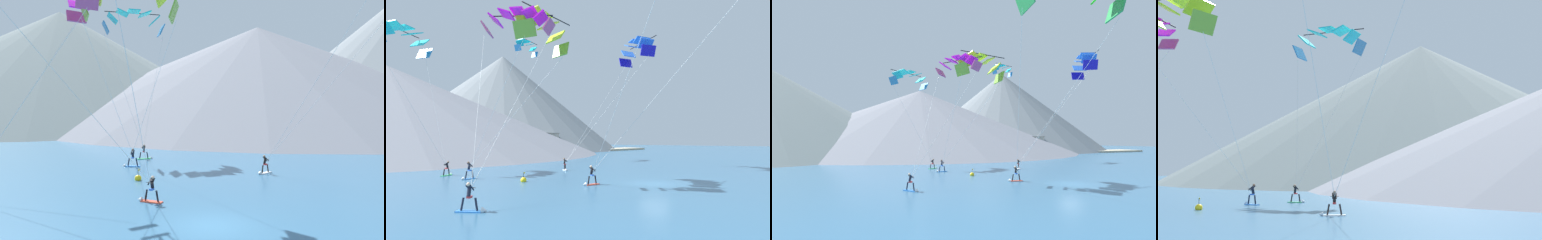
% 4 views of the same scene
% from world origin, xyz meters
% --- Properties ---
extents(ground_plane, '(400.00, 400.00, 0.00)m').
position_xyz_m(ground_plane, '(0.00, 0.00, 0.00)').
color(ground_plane, '#336084').
extents(kitesurfer_near_lead, '(1.78, 0.68, 1.83)m').
position_xyz_m(kitesurfer_near_lead, '(-9.38, 15.63, 0.58)').
color(kitesurfer_near_lead, '#337FDB').
rests_on(kitesurfer_near_lead, ground).
extents(kitesurfer_near_trail, '(1.75, 1.10, 1.69)m').
position_xyz_m(kitesurfer_near_trail, '(-9.13, 20.27, 0.47)').
color(kitesurfer_near_trail, '#33B266').
rests_on(kitesurfer_near_trail, ground).
extents(kitesurfer_mid_center, '(1.79, 0.77, 1.76)m').
position_xyz_m(kitesurfer_mid_center, '(-4.44, 3.85, 0.52)').
color(kitesurfer_mid_center, '#E54C33').
rests_on(kitesurfer_mid_center, ground).
extents(kitesurfer_far_left, '(1.39, 1.61, 1.69)m').
position_xyz_m(kitesurfer_far_left, '(3.30, 14.06, 0.47)').
color(kitesurfer_far_left, white).
rests_on(kitesurfer_far_left, ground).
extents(kitesurfer_far_right, '(1.34, 1.65, 1.71)m').
position_xyz_m(kitesurfer_far_right, '(-16.35, 2.59, 0.48)').
color(kitesurfer_far_right, '#337FDB').
rests_on(kitesurfer_far_right, ground).
extents(parafoil_kite_near_lead, '(7.29, 9.95, 14.19)m').
position_xyz_m(parafoil_kite_near_lead, '(-6.80, 7.60, 14.26)').
color(parafoil_kite_near_lead, '#76AD31').
extents(parafoil_kite_near_trail, '(7.76, 8.44, 16.22)m').
position_xyz_m(parafoil_kite_near_trail, '(-12.20, 26.25, 16.38)').
color(parafoil_kite_near_trail, teal).
extents(parafoil_kite_far_left, '(11.60, 9.18, 16.99)m').
position_xyz_m(parafoil_kite_far_left, '(12.42, 8.58, 17.03)').
color(parafoil_kite_far_left, '#1B13AE').
extents(parafoil_kite_far_right, '(8.53, 6.92, 13.41)m').
position_xyz_m(parafoil_kite_far_right, '(-10.15, 6.89, 13.84)').
color(parafoil_kite_far_right, '#BE457D').
extents(parafoil_kite_distant_high_outer, '(6.02, 2.66, 2.62)m').
position_xyz_m(parafoil_kite_distant_high_outer, '(12.01, 32.60, 22.42)').
color(parafoil_kite_distant_high_outer, '#287CC8').
extents(race_marker_buoy, '(0.56, 0.56, 1.02)m').
position_xyz_m(race_marker_buoy, '(-6.94, 9.86, 0.16)').
color(race_marker_buoy, yellow).
rests_on(race_marker_buoy, ground).
extents(shoreline_strip, '(180.00, 10.00, 0.70)m').
position_xyz_m(shoreline_strip, '(0.00, 53.82, 0.35)').
color(shoreline_strip, '#BCAD8E').
rests_on(shoreline_strip, ground).
extents(shore_building_harbour_front, '(5.95, 4.46, 5.89)m').
position_xyz_m(shore_building_harbour_front, '(20.05, 58.33, 2.96)').
color(shore_building_harbour_front, beige).
rests_on(shore_building_harbour_front, ground).
extents(shore_building_promenade_mid, '(10.18, 6.45, 5.67)m').
position_xyz_m(shore_building_promenade_mid, '(-0.24, 56.32, 2.85)').
color(shore_building_promenade_mid, silver).
rests_on(shore_building_promenade_mid, ground).
extents(shore_building_quay_east, '(9.42, 5.34, 4.80)m').
position_xyz_m(shore_building_quay_east, '(-9.39, 58.38, 2.41)').
color(shore_building_quay_east, silver).
rests_on(shore_building_quay_east, ground).
extents(shore_building_quay_west, '(6.33, 6.89, 6.16)m').
position_xyz_m(shore_building_quay_west, '(38.14, 55.33, 3.09)').
color(shore_building_quay_west, beige).
rests_on(shore_building_quay_west, ground).
extents(mountain_peak_west_ridge, '(127.07, 127.07, 26.61)m').
position_xyz_m(mountain_peak_west_ridge, '(4.64, 89.46, 13.31)').
color(mountain_peak_west_ridge, slate).
rests_on(mountain_peak_west_ridge, ground).
extents(mountain_peak_east_shoulder, '(96.78, 96.78, 39.90)m').
position_xyz_m(mountain_peak_east_shoulder, '(49.78, 94.25, 19.95)').
color(mountain_peak_east_shoulder, slate).
rests_on(mountain_peak_east_shoulder, ground).
extents(mountain_peak_far_spur, '(101.94, 101.94, 28.90)m').
position_xyz_m(mountain_peak_far_spur, '(45.52, 100.90, 14.45)').
color(mountain_peak_far_spur, slate).
rests_on(mountain_peak_far_spur, ground).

